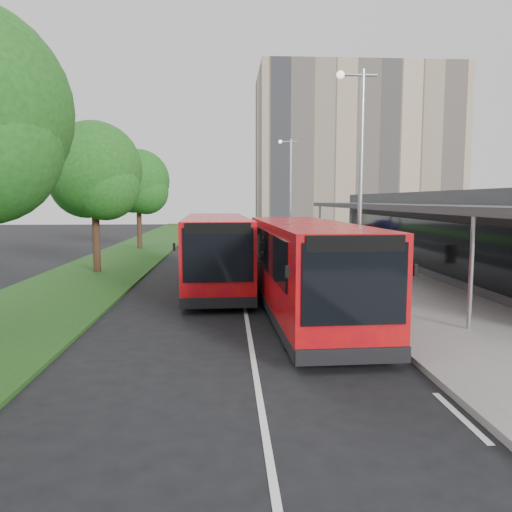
{
  "coord_description": "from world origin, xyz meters",
  "views": [
    {
      "loc": [
        -0.56,
        -15.77,
        3.6
      ],
      "look_at": [
        0.5,
        2.91,
        1.5
      ],
      "focal_mm": 35.0,
      "sensor_mm": 36.0,
      "label": 1
    }
  ],
  "objects": [
    {
      "name": "tree_mid",
      "position": [
        -7.01,
        9.05,
        4.77
      ],
      "size": [
        4.61,
        4.61,
        7.39
      ],
      "color": "#341E15",
      "rests_on": "ground"
    },
    {
      "name": "lamp_post_far",
      "position": [
        4.12,
        22.0,
        4.72
      ],
      "size": [
        1.44,
        0.28,
        8.0
      ],
      "color": "#9B9EA3",
      "rests_on": "pavement"
    },
    {
      "name": "office_block",
      "position": [
        14.0,
        42.0,
        9.0
      ],
      "size": [
        22.0,
        12.0,
        18.0
      ],
      "primitive_type": "cube",
      "color": "tan",
      "rests_on": "ground"
    },
    {
      "name": "pavement",
      "position": [
        6.0,
        20.0,
        0.07
      ],
      "size": [
        5.0,
        80.0,
        0.15
      ],
      "primitive_type": "cube",
      "color": "slate",
      "rests_on": "ground"
    },
    {
      "name": "tree_far",
      "position": [
        -7.01,
        21.05,
        4.69
      ],
      "size": [
        4.53,
        4.53,
        7.26
      ],
      "color": "#341E15",
      "rests_on": "ground"
    },
    {
      "name": "car_far",
      "position": [
        -1.48,
        42.89,
        0.63
      ],
      "size": [
        2.24,
        4.03,
        1.26
      ],
      "primitive_type": "imported",
      "rotation": [
        0.0,
        0.0,
        -0.25
      ],
      "color": "navy",
      "rests_on": "ground"
    },
    {
      "name": "lamp_post_near",
      "position": [
        4.12,
        2.0,
        4.72
      ],
      "size": [
        1.44,
        0.28,
        8.0
      ],
      "color": "#9B9EA3",
      "rests_on": "pavement"
    },
    {
      "name": "car_near",
      "position": [
        1.77,
        38.51,
        0.54
      ],
      "size": [
        2.22,
        3.43,
        1.09
      ],
      "primitive_type": "imported",
      "rotation": [
        0.0,
        0.0,
        -0.32
      ],
      "color": "#5F0D16",
      "rests_on": "ground"
    },
    {
      "name": "bollard",
      "position": [
        5.22,
        19.11,
        0.64
      ],
      "size": [
        0.17,
        0.17,
        0.98
      ],
      "primitive_type": "cylinder",
      "rotation": [
        0.0,
        0.0,
        -0.11
      ],
      "color": "yellow",
      "rests_on": "pavement"
    },
    {
      "name": "litter_bin",
      "position": [
        5.14,
        10.95,
        0.66
      ],
      "size": [
        0.74,
        0.74,
        1.03
      ],
      "primitive_type": "cylinder",
      "rotation": [
        0.0,
        0.0,
        0.37
      ],
      "color": "#392117",
      "rests_on": "pavement"
    },
    {
      "name": "bus_main",
      "position": [
        1.82,
        -0.77,
        1.5
      ],
      "size": [
        3.03,
        10.41,
        2.92
      ],
      "rotation": [
        0.0,
        0.0,
        0.04
      ],
      "color": "red",
      "rests_on": "ground"
    },
    {
      "name": "ground",
      "position": [
        0.0,
        0.0,
        0.0
      ],
      "size": [
        120.0,
        120.0,
        0.0
      ],
      "primitive_type": "plane",
      "color": "black",
      "rests_on": "ground"
    },
    {
      "name": "bus_second",
      "position": [
        -1.06,
        4.78,
        1.5
      ],
      "size": [
        3.03,
        10.43,
        2.93
      ],
      "rotation": [
        0.0,
        0.0,
        0.04
      ],
      "color": "red",
      "rests_on": "ground"
    },
    {
      "name": "grass_verge",
      "position": [
        -7.0,
        20.0,
        0.05
      ],
      "size": [
        5.0,
        80.0,
        0.1
      ],
      "primitive_type": "cube",
      "color": "#1A4014",
      "rests_on": "ground"
    },
    {
      "name": "station_building",
      "position": [
        10.86,
        8.0,
        2.04
      ],
      "size": [
        7.7,
        26.0,
        4.0
      ],
      "color": "#303032",
      "rests_on": "ground"
    },
    {
      "name": "kerb_dashes",
      "position": [
        3.3,
        19.0,
        0.01
      ],
      "size": [
        0.12,
        56.0,
        0.01
      ],
      "color": "silver",
      "rests_on": "ground"
    },
    {
      "name": "lane_centre_line",
      "position": [
        0.0,
        15.0,
        0.01
      ],
      "size": [
        0.12,
        70.0,
        0.01
      ],
      "primitive_type": "cube",
      "color": "silver",
      "rests_on": "ground"
    }
  ]
}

